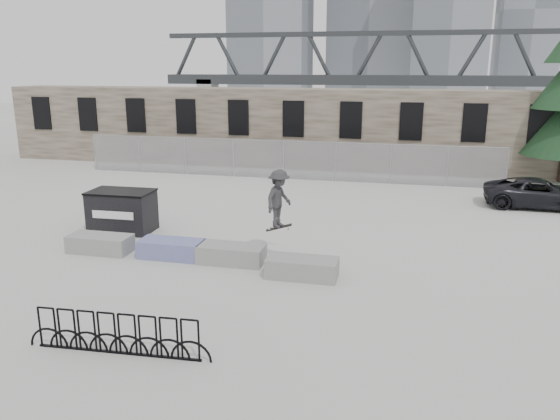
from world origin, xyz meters
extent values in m
plane|color=beige|center=(0.00, 0.00, 0.00)|extent=(120.00, 120.00, 0.00)
cube|color=brown|center=(0.00, 16.25, 2.25)|extent=(36.00, 2.50, 4.50)
cube|color=black|center=(-16.00, 14.98, 2.90)|extent=(1.20, 0.12, 2.00)
cube|color=black|center=(-12.80, 14.98, 2.90)|extent=(1.20, 0.12, 2.00)
cube|color=black|center=(-9.60, 14.98, 2.90)|extent=(1.20, 0.12, 2.00)
cube|color=black|center=(-6.40, 14.98, 2.90)|extent=(1.20, 0.12, 2.00)
cube|color=black|center=(-3.20, 14.98, 2.90)|extent=(1.20, 0.12, 2.00)
cube|color=black|center=(0.00, 14.98, 2.90)|extent=(1.20, 0.12, 2.00)
cube|color=black|center=(3.20, 14.98, 2.90)|extent=(1.20, 0.12, 2.00)
cube|color=black|center=(6.40, 14.98, 2.90)|extent=(1.20, 0.12, 2.00)
cube|color=black|center=(9.60, 14.98, 2.90)|extent=(1.20, 0.12, 2.00)
cube|color=black|center=(12.80, 14.98, 2.90)|extent=(1.20, 0.12, 2.00)
cylinder|color=gray|center=(-11.00, 12.50, 1.00)|extent=(0.06, 0.06, 2.00)
cylinder|color=gray|center=(-8.25, 12.50, 1.00)|extent=(0.06, 0.06, 2.00)
cylinder|color=gray|center=(-5.50, 12.50, 1.00)|extent=(0.06, 0.06, 2.00)
cylinder|color=gray|center=(-2.75, 12.50, 1.00)|extent=(0.06, 0.06, 2.00)
cylinder|color=gray|center=(0.00, 12.50, 1.00)|extent=(0.06, 0.06, 2.00)
cylinder|color=gray|center=(2.75, 12.50, 1.00)|extent=(0.06, 0.06, 2.00)
cylinder|color=gray|center=(5.50, 12.50, 1.00)|extent=(0.06, 0.06, 2.00)
cylinder|color=gray|center=(8.25, 12.50, 1.00)|extent=(0.06, 0.06, 2.00)
cylinder|color=gray|center=(11.00, 12.50, 1.00)|extent=(0.06, 0.06, 2.00)
cube|color=#99999E|center=(0.00, 12.50, 1.00)|extent=(22.00, 0.02, 2.00)
cylinder|color=gray|center=(0.00, 12.50, 2.00)|extent=(22.00, 0.04, 0.04)
cube|color=gray|center=(-3.13, -0.23, 0.28)|extent=(2.00, 0.90, 0.55)
cube|color=#2D471E|center=(-3.13, -0.23, 0.49)|extent=(1.76, 0.66, 0.10)
cube|color=#363CA2|center=(-0.69, -0.17, 0.28)|extent=(2.00, 0.90, 0.55)
cube|color=#2D471E|center=(-0.69, -0.17, 0.49)|extent=(1.76, 0.66, 0.10)
cube|color=gray|center=(1.28, -0.22, 0.28)|extent=(2.00, 0.90, 0.55)
cube|color=#2D471E|center=(1.28, -0.22, 0.49)|extent=(1.76, 0.66, 0.10)
cube|color=gray|center=(3.58, -0.87, 0.28)|extent=(2.00, 0.90, 0.55)
cube|color=#2D471E|center=(3.58, -0.87, 0.49)|extent=(1.76, 0.66, 0.10)
cube|color=black|center=(-3.56, 2.04, 0.71)|extent=(2.23, 1.37, 1.43)
cube|color=black|center=(-3.56, 2.04, 1.45)|extent=(2.28, 1.43, 0.07)
cube|color=white|center=(-3.55, 1.36, 0.77)|extent=(1.54, 0.06, 0.27)
cube|color=black|center=(0.67, -5.90, 0.02)|extent=(3.60, 0.25, 0.04)
torus|color=black|center=(-0.90, -5.98, 0.45)|extent=(0.89, 0.10, 0.89)
torus|color=black|center=(-0.46, -5.96, 0.45)|extent=(0.89, 0.10, 0.89)
torus|color=black|center=(-0.01, -5.93, 0.45)|extent=(0.89, 0.10, 0.89)
torus|color=black|center=(0.44, -5.91, 0.45)|extent=(0.89, 0.10, 0.89)
torus|color=black|center=(0.89, -5.88, 0.45)|extent=(0.89, 0.10, 0.89)
torus|color=black|center=(1.34, -5.86, 0.45)|extent=(0.89, 0.10, 0.89)
torus|color=black|center=(1.79, -5.84, 0.45)|extent=(0.89, 0.10, 0.89)
torus|color=black|center=(2.24, -5.81, 0.45)|extent=(0.89, 0.10, 0.89)
cube|color=slate|center=(26.00, 95.00, 15.00)|extent=(10.00, 10.00, 30.00)
cube|color=#2D3033|center=(10.00, 55.00, 4.00)|extent=(70.00, 3.00, 1.20)
cube|color=#2D3033|center=(10.00, 55.00, 9.50)|extent=(70.00, 0.60, 0.60)
cube|color=gray|center=(-20.00, 55.00, 2.00)|extent=(2.00, 3.00, 4.00)
imported|color=black|center=(11.77, 9.08, 0.61)|extent=(4.46, 2.16, 1.22)
imported|color=#2F2E31|center=(2.60, 0.42, 1.93)|extent=(1.00, 1.29, 1.76)
cube|color=black|center=(2.60, 0.42, 1.02)|extent=(0.80, 0.31, 0.24)
cylinder|color=beige|center=(2.32, 0.35, 0.97)|extent=(0.06, 0.03, 0.06)
cylinder|color=beige|center=(2.32, 0.49, 0.97)|extent=(0.06, 0.03, 0.06)
cylinder|color=beige|center=(2.88, 0.35, 0.97)|extent=(0.06, 0.03, 0.06)
cylinder|color=beige|center=(2.88, 0.49, 0.97)|extent=(0.06, 0.03, 0.06)
camera|label=1|loc=(6.26, -15.06, 5.81)|focal=35.00mm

